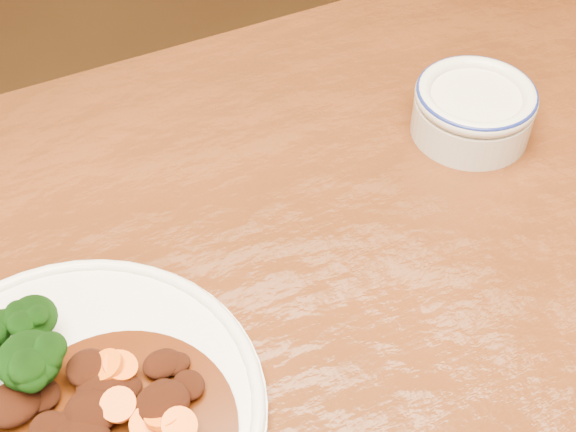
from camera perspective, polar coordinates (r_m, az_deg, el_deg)
name	(u,v)px	position (r m, az deg, el deg)	size (l,w,h in m)	color
dining_table	(281,423)	(0.71, -0.47, -14.48)	(1.51, 0.92, 0.75)	#58280F
dinner_plate	(68,416)	(0.63, -15.36, -13.54)	(0.30, 0.30, 0.02)	silver
mince_stew	(105,415)	(0.61, -12.87, -13.65)	(0.18, 0.18, 0.03)	#4B2008
dip_bowl	(474,108)	(0.83, 13.06, 7.47)	(0.12, 0.12, 0.06)	beige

